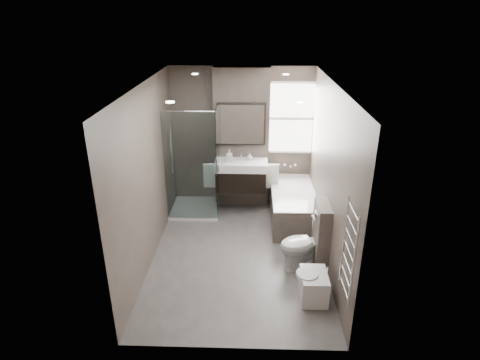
{
  "coord_description": "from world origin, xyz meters",
  "views": [
    {
      "loc": [
        0.19,
        -5.29,
        3.53
      ],
      "look_at": [
        0.02,
        0.15,
        1.18
      ],
      "focal_mm": 30.0,
      "sensor_mm": 36.0,
      "label": 1
    }
  ],
  "objects_px": {
    "vanity": "(241,175)",
    "bidet": "(313,285)",
    "bathtub": "(292,204)",
    "toilet": "(304,244)"
  },
  "relations": [
    {
      "from": "bathtub",
      "to": "bidet",
      "type": "bearing_deg",
      "value": -87.57
    },
    {
      "from": "vanity",
      "to": "bidet",
      "type": "height_order",
      "value": "vanity"
    },
    {
      "from": "toilet",
      "to": "bidet",
      "type": "relative_size",
      "value": 1.51
    },
    {
      "from": "vanity",
      "to": "bathtub",
      "type": "xyz_separation_m",
      "value": [
        0.92,
        -0.33,
        -0.43
      ]
    },
    {
      "from": "vanity",
      "to": "toilet",
      "type": "xyz_separation_m",
      "value": [
        0.97,
        -1.72,
        -0.37
      ]
    },
    {
      "from": "bathtub",
      "to": "bidet",
      "type": "relative_size",
      "value": 3.25
    },
    {
      "from": "vanity",
      "to": "bathtub",
      "type": "relative_size",
      "value": 0.59
    },
    {
      "from": "vanity",
      "to": "bidet",
      "type": "relative_size",
      "value": 1.93
    },
    {
      "from": "bathtub",
      "to": "vanity",
      "type": "bearing_deg",
      "value": 160.63
    },
    {
      "from": "bathtub",
      "to": "toilet",
      "type": "bearing_deg",
      "value": -88.15
    }
  ]
}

